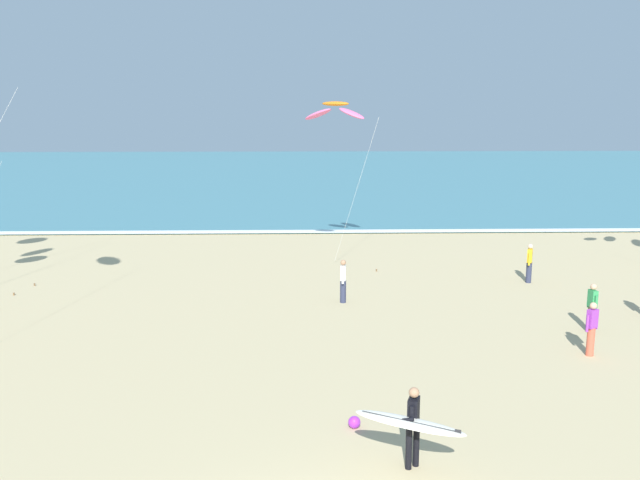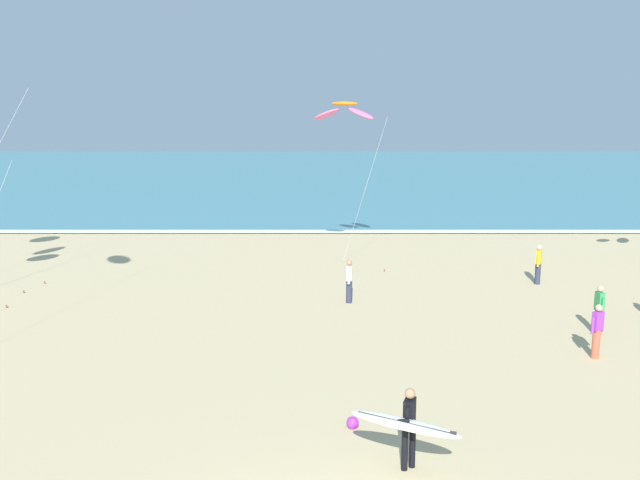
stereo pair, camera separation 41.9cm
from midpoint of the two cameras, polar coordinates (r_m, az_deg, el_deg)
The scene contains 9 objects.
ocean_water at distance 67.69m, azimuth 0.19°, elevation 5.39°, with size 160.00×60.00×0.08m, color teal.
shoreline_foam at distance 38.28m, azimuth 0.42°, elevation 0.72°, with size 160.00×0.87×0.01m, color white.
surfer_trailing at distance 14.10m, azimuth 7.97°, elevation -14.71°, with size 2.22×1.19×1.71m.
kite_arc_amber_near at distance 30.38m, azimuth 2.29°, elevation 10.57°, with size 3.23×3.12×7.15m.
bystander_green_top at distance 23.45m, azimuth 22.29°, elevation -5.31°, with size 0.23×0.50×1.59m.
bystander_yellow_top at distance 28.95m, azimuth 17.78°, elevation -1.90°, with size 0.29×0.47×1.59m.
bystander_purple_top at distance 21.36m, azimuth 22.21°, elevation -6.91°, with size 0.44×0.32×1.59m.
bystander_white_top at distance 25.07m, azimuth 2.78°, elevation -3.38°, with size 0.22×0.50×1.59m.
beach_ball at distance 16.08m, azimuth 3.36°, elevation -14.75°, with size 0.28×0.28×0.28m, color purple.
Camera 2 is at (-0.14, -9.55, 7.24)m, focal length 38.96 mm.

